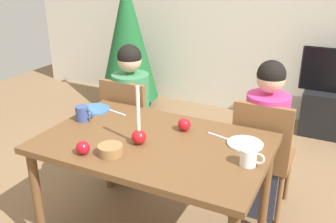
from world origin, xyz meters
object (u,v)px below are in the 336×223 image
object	(u,v)px
tv_stand	(333,114)
christmas_tree	(128,39)
chair_right	(262,151)
plate_right	(245,144)
mug_left	(83,114)
candle_centerpiece	(139,133)
plate_left	(95,109)
chair_left	(130,123)
apple_near_candle	(83,148)
person_left_child	(132,116)
dining_table	(154,152)
apple_by_left_plate	(184,125)
person_right_child	(264,142)
mug_right	(249,157)
bowl_walnuts	(110,150)

from	to	relation	value
tv_stand	christmas_tree	world-z (taller)	christmas_tree
chair_right	plate_right	distance (m)	0.48
chair_right	mug_left	distance (m)	1.29
candle_centerpiece	plate_left	world-z (taller)	candle_centerpiece
chair_left	apple_near_candle	world-z (taller)	chair_left
person_left_child	apple_near_candle	size ratio (longest dim) A/B	14.61
dining_table	apple_near_candle	xyz separation A→B (m)	(-0.28, -0.33, 0.12)
chair_right	apple_by_left_plate	size ratio (longest dim) A/B	10.62
chair_left	person_right_child	bearing A→B (deg)	1.68
chair_right	mug_right	distance (m)	0.70
person_right_child	plate_right	distance (m)	0.48
person_right_child	apple_by_left_plate	bearing A→B (deg)	-136.20
tv_stand	candle_centerpiece	world-z (taller)	candle_centerpiece
bowl_walnuts	chair_right	bearing A→B (deg)	51.75
chair_left	chair_right	bearing A→B (deg)	0.00
tv_stand	chair_right	bearing A→B (deg)	-103.11
tv_stand	bowl_walnuts	xyz separation A→B (m)	(-1.08, -2.57, 0.54)
chair_right	candle_centerpiece	bearing A→B (deg)	-131.73
plate_right	tv_stand	bearing A→B (deg)	78.59
chair_left	apple_by_left_plate	xyz separation A→B (m)	(0.67, -0.39, 0.28)
plate_left	tv_stand	bearing A→B (deg)	52.41
tv_stand	plate_right	world-z (taller)	plate_right
dining_table	mug_right	bearing A→B (deg)	-3.17
person_left_child	candle_centerpiece	bearing A→B (deg)	-55.27
person_left_child	apple_near_candle	xyz separation A→B (m)	(0.27, -0.97, 0.22)
plate_left	plate_right	distance (m)	1.15
plate_left	person_left_child	bearing A→B (deg)	78.84
christmas_tree	apple_by_left_plate	size ratio (longest dim) A/B	20.01
candle_centerpiece	plate_right	distance (m)	0.64
tv_stand	person_right_child	bearing A→B (deg)	-103.35
person_left_child	apple_by_left_plate	world-z (taller)	person_left_child
candle_centerpiece	plate_right	world-z (taller)	candle_centerpiece
mug_left	person_right_child	bearing A→B (deg)	27.27
dining_table	chair_right	distance (m)	0.83
bowl_walnuts	apple_near_candle	xyz separation A→B (m)	(-0.14, -0.06, 0.01)
chair_right	apple_by_left_plate	bearing A→B (deg)	-138.47
chair_left	bowl_walnuts	size ratio (longest dim) A/B	6.30
mug_left	bowl_walnuts	distance (m)	0.55
mug_right	dining_table	bearing A→B (deg)	176.83
dining_table	apple_near_candle	distance (m)	0.45
chair_right	person_left_child	world-z (taller)	person_left_child
christmas_tree	mug_left	size ratio (longest dim) A/B	12.32
mug_right	candle_centerpiece	bearing A→B (deg)	-176.28
person_left_child	mug_left	size ratio (longest dim) A/B	8.51
mug_right	apple_by_left_plate	size ratio (longest dim) A/B	1.58
dining_table	christmas_tree	distance (m)	2.54
candle_centerpiece	plate_right	size ratio (longest dim) A/B	1.70
candle_centerpiece	apple_near_candle	xyz separation A→B (m)	(-0.22, -0.25, -0.03)
dining_table	chair_left	size ratio (longest dim) A/B	1.56
apple_near_candle	chair_right	bearing A→B (deg)	48.38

